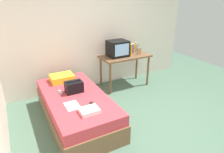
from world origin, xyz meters
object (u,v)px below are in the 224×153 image
at_px(tv, 118,48).
at_px(remote_silver, 60,92).
at_px(folded_towel, 89,111).
at_px(pillow, 62,78).
at_px(magazine, 72,106).
at_px(desk, 125,59).
at_px(remote_dark, 93,104).
at_px(water_bottle, 131,50).
at_px(picture_frame, 139,51).
at_px(handbag, 74,87).
at_px(bed, 76,108).
at_px(book_row, 132,48).

height_order(tv, remote_silver, tv).
bearing_deg(folded_towel, remote_silver, 104.41).
relative_size(pillow, magazine, 1.52).
xyz_separation_m(desk, remote_dark, (-1.38, -1.28, -0.16)).
distance_m(desk, water_bottle, 0.26).
xyz_separation_m(pillow, folded_towel, (0.04, -1.32, -0.03)).
distance_m(picture_frame, folded_towel, 2.30).
xyz_separation_m(tv, water_bottle, (0.29, -0.10, -0.05)).
distance_m(desk, handbag, 1.66).
distance_m(bed, remote_silver, 0.39).
bearing_deg(picture_frame, water_bottle, 173.65).
distance_m(pillow, folded_towel, 1.32).
bearing_deg(remote_dark, pillow, 98.23).
height_order(handbag, remote_silver, handbag).
bearing_deg(folded_towel, magazine, 119.12).
xyz_separation_m(bed, tv, (1.33, 0.86, 0.71)).
height_order(book_row, handbag, book_row).
relative_size(desk, handbag, 3.87).
bearing_deg(desk, magazine, -145.52).
height_order(picture_frame, folded_towel, picture_frame).
bearing_deg(remote_silver, bed, -45.39).
bearing_deg(tv, pillow, -173.33).
bearing_deg(tv, water_bottle, -18.93).
xyz_separation_m(desk, magazine, (-1.67, -1.15, -0.17)).
xyz_separation_m(picture_frame, remote_silver, (-2.05, -0.53, -0.34)).
distance_m(bed, desk, 1.78).
distance_m(picture_frame, magazine, 2.29).
bearing_deg(water_bottle, handbag, -158.13).
bearing_deg(pillow, book_row, 8.31).
bearing_deg(desk, water_bottle, -33.17).
height_order(book_row, remote_silver, book_row).
bearing_deg(picture_frame, magazine, -152.23).
bearing_deg(magazine, folded_towel, -60.88).
bearing_deg(remote_silver, folded_towel, -75.59).
distance_m(handbag, magazine, 0.48).
height_order(tv, folded_towel, tv).
bearing_deg(book_row, water_bottle, -132.13).
distance_m(tv, magazine, 1.95).
relative_size(tv, picture_frame, 2.91).
bearing_deg(picture_frame, book_row, 97.79).
bearing_deg(handbag, remote_dark, -79.04).
bearing_deg(remote_dark, remote_silver, 117.24).
bearing_deg(remote_dark, book_row, 40.19).
relative_size(tv, folded_towel, 1.57).
distance_m(book_row, remote_dark, 2.23).
bearing_deg(picture_frame, pillow, -178.91).
relative_size(water_bottle, picture_frame, 1.71).
height_order(desk, book_row, book_row).
xyz_separation_m(picture_frame, pillow, (-1.88, -0.04, -0.28)).
xyz_separation_m(water_bottle, remote_dark, (-1.49, -1.21, -0.39)).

